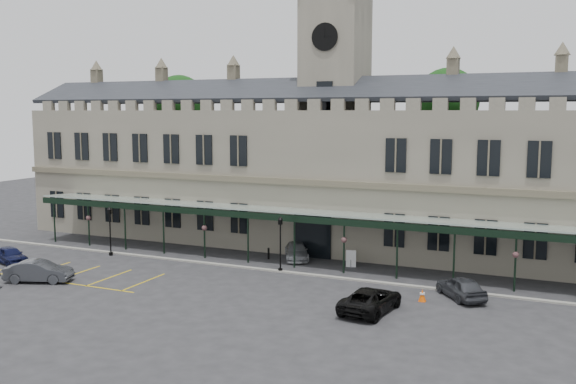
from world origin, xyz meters
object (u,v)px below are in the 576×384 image
at_px(car_left_b, 39,271).
at_px(car_van, 371,300).
at_px(traffic_cone, 422,295).
at_px(car_right_a, 461,287).
at_px(sign_board, 351,259).
at_px(car_taxi, 296,251).
at_px(car_left_a, 10,255).
at_px(station_building, 334,174).
at_px(lamp_post_left, 110,226).
at_px(clock_tower, 335,97).
at_px(lamp_post_mid, 280,239).

height_order(car_left_b, car_van, car_left_b).
xyz_separation_m(traffic_cone, car_right_a, (2.11, 1.64, 0.35)).
xyz_separation_m(sign_board, car_taxi, (-4.94, 0.85, 0.01)).
relative_size(car_van, car_right_a, 1.22).
bearing_deg(car_left_a, car_right_a, -62.78).
xyz_separation_m(station_building, car_taxi, (-1.03, -5.91, -5.82)).
bearing_deg(lamp_post_left, car_left_b, -84.38).
height_order(car_left_a, car_left_b, car_left_b).
bearing_deg(lamp_post_left, station_building, 35.39).
bearing_deg(car_taxi, clock_tower, 53.92).
relative_size(car_left_b, car_van, 0.88).
bearing_deg(car_taxi, car_right_a, -49.12).
distance_m(lamp_post_left, lamp_post_mid, 15.23).
bearing_deg(lamp_post_mid, car_van, -35.83).
distance_m(sign_board, car_left_b, 22.80).
bearing_deg(car_left_a, car_taxi, -42.61).
height_order(sign_board, car_right_a, car_right_a).
distance_m(lamp_post_mid, traffic_cone, 11.92).
height_order(traffic_cone, sign_board, sign_board).
bearing_deg(lamp_post_mid, lamp_post_left, -177.16).
xyz_separation_m(clock_tower, sign_board, (3.91, -6.85, -12.47)).
bearing_deg(car_van, car_taxi, -42.13).
relative_size(car_taxi, car_right_a, 1.04).
xyz_separation_m(car_left_a, car_taxi, (19.97, 10.74, -0.03)).
bearing_deg(traffic_cone, car_van, -125.30).
xyz_separation_m(lamp_post_left, car_taxi, (14.60, 5.20, -1.80)).
bearing_deg(car_van, lamp_post_mid, -29.17).
distance_m(lamp_post_mid, car_taxi, 4.86).
height_order(station_building, car_right_a, station_building).
relative_size(lamp_post_left, traffic_cone, 5.35).
relative_size(clock_tower, car_taxi, 5.56).
relative_size(station_building, lamp_post_left, 14.51).
xyz_separation_m(car_left_a, car_right_a, (34.00, 4.84, 0.06)).
xyz_separation_m(lamp_post_left, sign_board, (19.54, 4.35, -1.81)).
bearing_deg(car_right_a, traffic_cone, 0.28).
height_order(car_taxi, car_right_a, car_right_a).
distance_m(sign_board, car_van, 11.05).
xyz_separation_m(clock_tower, car_left_b, (-14.78, -19.92, -12.35)).
xyz_separation_m(clock_tower, car_left_a, (-21.00, -16.73, -12.44)).
bearing_deg(sign_board, car_van, -76.97).
xyz_separation_m(sign_board, car_left_a, (-24.91, -9.89, 0.03)).
xyz_separation_m(clock_tower, car_taxi, (-1.03, -6.00, -12.46)).
bearing_deg(car_taxi, sign_board, -36.09).
xyz_separation_m(car_taxi, car_right_a, (14.03, -5.90, 0.09)).
bearing_deg(car_right_a, car_van, 10.48).
bearing_deg(sign_board, traffic_cone, -55.39).
xyz_separation_m(car_left_a, car_left_b, (6.22, -3.18, 0.08)).
bearing_deg(car_left_b, station_building, -58.16).
bearing_deg(car_van, lamp_post_left, -6.61).
relative_size(station_building, car_van, 11.41).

